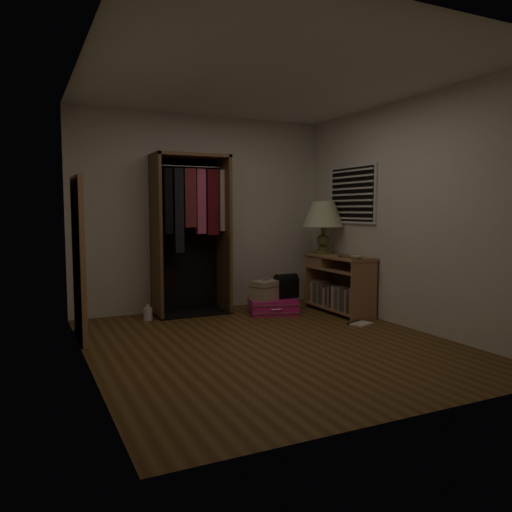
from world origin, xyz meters
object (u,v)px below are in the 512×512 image
object	(u,v)px
console_bookshelf	(337,282)
table_lamp	(323,215)
open_wardrobe	(192,220)
black_bag	(286,285)
train_case	(266,290)
white_jug	(148,314)
pink_suitcase	(273,306)
floor_mirror	(79,258)

from	to	relation	value
console_bookshelf	table_lamp	world-z (taller)	table_lamp
open_wardrobe	black_bag	xyz separation A→B (m)	(1.15, -0.45, -0.86)
black_bag	table_lamp	size ratio (longest dim) A/B	0.44
open_wardrobe	black_bag	distance (m)	1.51
black_bag	train_case	bearing A→B (deg)	-179.90
white_jug	table_lamp	bearing A→B (deg)	-4.83
black_bag	white_jug	size ratio (longest dim) A/B	1.65
train_case	table_lamp	world-z (taller)	table_lamp
pink_suitcase	train_case	distance (m)	0.24
floor_mirror	pink_suitcase	bearing A→B (deg)	6.96
open_wardrobe	pink_suitcase	bearing A→B (deg)	-26.89
pink_suitcase	train_case	size ratio (longest dim) A/B	1.67
open_wardrobe	white_jug	size ratio (longest dim) A/B	10.66
open_wardrobe	table_lamp	xyz separation A→B (m)	(1.77, -0.38, 0.06)
console_bookshelf	table_lamp	xyz separation A→B (m)	(0.01, 0.35, 0.89)
table_lamp	floor_mirror	bearing A→B (deg)	-173.02
open_wardrobe	floor_mirror	world-z (taller)	open_wardrobe
table_lamp	white_jug	world-z (taller)	table_lamp
floor_mirror	table_lamp	distance (m)	3.29
open_wardrobe	white_jug	distance (m)	1.31
open_wardrobe	pink_suitcase	xyz separation A→B (m)	(0.94, -0.48, -1.12)
black_bag	pink_suitcase	bearing A→B (deg)	-173.45
floor_mirror	white_jug	size ratio (longest dim) A/B	8.84
floor_mirror	white_jug	distance (m)	1.29
table_lamp	white_jug	bearing A→B (deg)	175.17
train_case	black_bag	size ratio (longest dim) A/B	1.36
open_wardrobe	pink_suitcase	world-z (taller)	open_wardrobe
train_case	pink_suitcase	bearing A→B (deg)	-33.76
open_wardrobe	train_case	size ratio (longest dim) A/B	4.75
open_wardrobe	train_case	xyz separation A→B (m)	(0.84, -0.46, -0.90)
floor_mirror	black_bag	world-z (taller)	floor_mirror
console_bookshelf	train_case	world-z (taller)	console_bookshelf
table_lamp	white_jug	distance (m)	2.69
train_case	floor_mirror	bearing A→B (deg)	165.59
floor_mirror	train_case	world-z (taller)	floor_mirror
floor_mirror	white_jug	xyz separation A→B (m)	(0.84, 0.60, -0.77)
train_case	white_jug	size ratio (longest dim) A/B	2.25
floor_mirror	pink_suitcase	distance (m)	2.55
floor_mirror	pink_suitcase	xyz separation A→B (m)	(2.41, 0.29, -0.75)
black_bag	console_bookshelf	bearing A→B (deg)	-26.63
floor_mirror	black_bag	size ratio (longest dim) A/B	5.35
floor_mirror	black_bag	bearing A→B (deg)	7.08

